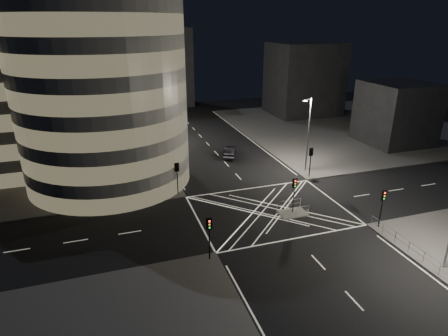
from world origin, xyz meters
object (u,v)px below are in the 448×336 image
object	(u,v)px
traffic_signal_fr	(311,157)
street_lamp_right_far	(308,132)
sedan	(230,152)
central_island	(292,213)
traffic_signal_nl	(209,231)
traffic_signal_island	(294,189)
traffic_signal_fl	(177,173)
street_lamp_left_near	(163,139)
traffic_signal_nr	(383,202)
street_lamp_left_far	(145,109)

from	to	relation	value
traffic_signal_fr	street_lamp_right_far	size ratio (longest dim) A/B	0.40
street_lamp_right_far	sedan	size ratio (longest dim) A/B	2.09
traffic_signal_fr	central_island	bearing A→B (deg)	-129.33
traffic_signal_nl	traffic_signal_fr	world-z (taller)	same
central_island	traffic_signal_island	size ratio (longest dim) A/B	0.75
central_island	sedan	world-z (taller)	sedan
traffic_signal_fl	sedan	distance (m)	15.28
street_lamp_left_near	street_lamp_right_far	world-z (taller)	same
traffic_signal_nl	street_lamp_right_far	size ratio (longest dim) A/B	0.40
traffic_signal_island	traffic_signal_nl	bearing A→B (deg)	-153.86
traffic_signal_fl	traffic_signal_island	bearing A→B (deg)	-37.54
traffic_signal_nl	traffic_signal_fr	distance (m)	22.24
traffic_signal_fl	traffic_signal_nl	world-z (taller)	same
traffic_signal_fr	traffic_signal_nr	world-z (taller)	same
traffic_signal_nl	central_island	bearing A→B (deg)	26.14
street_lamp_right_far	traffic_signal_nl	bearing A→B (deg)	-139.09
traffic_signal_island	sedan	distance (m)	19.51
traffic_signal_island	street_lamp_left_near	distance (m)	17.89
traffic_signal_fl	street_lamp_right_far	distance (m)	18.55
traffic_signal_fr	street_lamp_right_far	xyz separation A→B (m)	(0.64, 2.20, 2.63)
traffic_signal_nr	traffic_signal_island	xyz separation A→B (m)	(-6.80, 5.30, 0.00)
traffic_signal_nr	street_lamp_left_far	size ratio (longest dim) A/B	0.40
traffic_signal_fr	street_lamp_left_far	distance (m)	29.63
traffic_signal_island	street_lamp_left_far	bearing A→B (deg)	109.95
traffic_signal_nl	traffic_signal_fr	xyz separation A→B (m)	(17.60, 13.60, 0.00)
street_lamp_right_far	traffic_signal_island	bearing A→B (deg)	-125.30
traffic_signal_island	sedan	bearing A→B (deg)	91.48
central_island	traffic_signal_nl	size ratio (longest dim) A/B	0.75
traffic_signal_nl	street_lamp_right_far	bearing A→B (deg)	40.91
traffic_signal_fr	sedan	bearing A→B (deg)	123.37
traffic_signal_nl	traffic_signal_nr	distance (m)	17.60
traffic_signal_fl	street_lamp_left_far	xyz separation A→B (m)	(-0.64, 23.20, 2.63)
street_lamp_left_far	street_lamp_left_near	bearing A→B (deg)	-90.00
traffic_signal_nr	street_lamp_left_far	bearing A→B (deg)	116.36
street_lamp_left_near	street_lamp_right_far	bearing A→B (deg)	-9.03
traffic_signal_nl	traffic_signal_island	size ratio (longest dim) A/B	1.00
traffic_signal_fr	street_lamp_left_near	size ratio (longest dim) A/B	0.40
traffic_signal_fl	street_lamp_right_far	world-z (taller)	street_lamp_right_far
street_lamp_right_far	sedan	bearing A→B (deg)	131.77
central_island	traffic_signal_fr	xyz separation A→B (m)	(6.80, 8.30, 2.84)
street_lamp_left_near	street_lamp_left_far	distance (m)	18.00
traffic_signal_fl	street_lamp_left_far	size ratio (longest dim) A/B	0.40
traffic_signal_fr	traffic_signal_nl	bearing A→B (deg)	-142.31
central_island	traffic_signal_island	bearing A→B (deg)	0.00
street_lamp_left_far	sedan	world-z (taller)	street_lamp_left_far
street_lamp_right_far	street_lamp_left_near	bearing A→B (deg)	170.97
traffic_signal_fl	traffic_signal_nl	size ratio (longest dim) A/B	1.00
street_lamp_left_near	central_island	bearing A→B (deg)	-49.73
central_island	traffic_signal_nl	world-z (taller)	traffic_signal_nl
central_island	traffic_signal_nr	bearing A→B (deg)	-37.93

